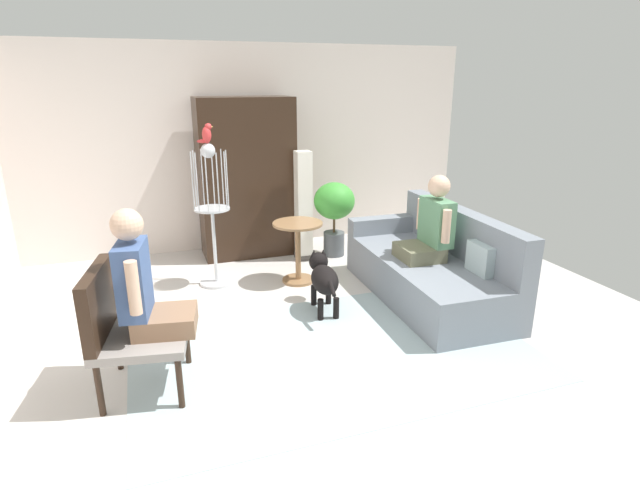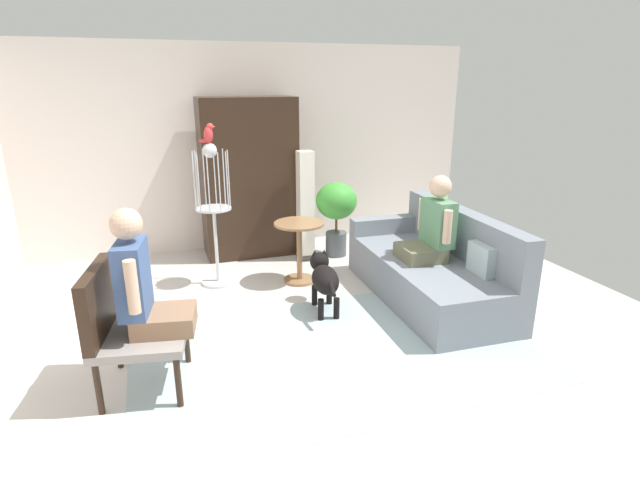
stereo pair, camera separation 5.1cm
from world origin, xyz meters
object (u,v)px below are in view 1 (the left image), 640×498
Objects in this scene: dog at (324,278)px; column_lamp at (303,207)px; couch at (431,269)px; parrot at (207,134)px; armchair at (122,322)px; person_on_armchair at (143,285)px; bird_cage_stand at (213,220)px; armoire_cabinet at (246,178)px; round_end_table at (298,245)px; person_on_couch at (431,227)px; potted_plant at (334,207)px.

dog is 0.60× the size of column_lamp.
couch is 10.75× the size of parrot.
couch is 3.00m from armchair.
column_lamp is (1.87, 2.30, -0.14)m from person_on_armchair.
bird_cage_stand is (0.88, 1.80, 0.18)m from armchair.
dog is 2.05m from armoire_cabinet.
armoire_cabinet reaches higher than round_end_table.
person_on_couch is 2.78m from person_on_armchair.
couch reaches higher than round_end_table.
armoire_cabinet reaches higher than person_on_armchair.
person_on_armchair is at bearing -114.96° from armoire_cabinet.
parrot reaches higher than person_on_armchair.
person_on_armchair is 0.46× the size of armoire_cabinet.
column_lamp is at bearing 79.62° from dog.
potted_plant is (2.43, 2.27, 0.09)m from armchair.
couch is 1.39× the size of bird_cage_stand.
person_on_armchair is 1.86m from dog.
bird_cage_stand is at bearing 164.94° from round_end_table.
armchair is at bearing -138.03° from round_end_table.
bird_cage_stand is at bearing -157.59° from column_lamp.
column_lamp is 0.80m from armoire_cabinet.
parrot reaches higher than column_lamp.
armoire_cabinet reaches higher than person_on_couch.
potted_plant is at bearing -24.09° from armoire_cabinet.
dog is 1.84m from parrot.
column_lamp is (1.15, 0.47, -0.95)m from parrot.
armchair is 0.31m from person_on_armchair.
parrot is at bearing 164.96° from round_end_table.
couch is at bearing 14.23° from armchair.
dog is 4.08× the size of parrot.
person_on_armchair is at bearing -134.68° from round_end_table.
couch is at bearing 15.61° from person_on_armchair.
person_on_armchair reaches higher than round_end_table.
round_end_table is at bearing 142.12° from person_on_couch.
bird_cage_stand is at bearing -121.29° from armoire_cabinet.
bird_cage_stand is at bearing 0.00° from parrot.
armoire_cabinet is (0.56, 0.92, 0.25)m from bird_cage_stand.
potted_plant is at bearing 43.10° from armchair.
parrot is at bearing -162.97° from potted_plant.
person_on_armchair is 3.03m from armoire_cabinet.
round_end_table is 0.94m from bird_cage_stand.
armoire_cabinet is (-0.99, 0.44, 0.35)m from potted_plant.
dog is (1.76, 0.80, -0.20)m from armchair.
person_on_armchair is (0.16, -0.03, 0.26)m from armchair.
person_on_armchair is 3.23m from potted_plant.
bird_cage_stand is 1.63× the size of potted_plant.
dog is at bearing 176.90° from couch.
round_end_table is 0.84× the size of dog.
potted_plant is 0.48× the size of armoire_cabinet.
potted_plant is (-0.41, 1.56, -0.13)m from person_on_couch.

